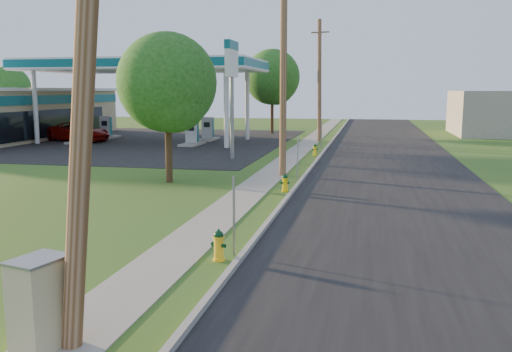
{
  "coord_description": "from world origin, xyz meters",
  "views": [
    {
      "loc": [
        3.44,
        -8.3,
        4.04
      ],
      "look_at": [
        0.0,
        8.0,
        1.4
      ],
      "focal_mm": 38.0,
      "sensor_mm": 36.0,
      "label": 1
    }
  ],
  "objects_px": {
    "price_pylon": "(232,66)",
    "tree_lot": "(273,79)",
    "fuel_pump_ne": "(192,136)",
    "fuel_pump_sw": "(106,130)",
    "hydrant_far": "(315,150)",
    "car_red": "(78,132)",
    "utility_cabinet": "(40,304)",
    "utility_pole_far": "(319,81)",
    "fuel_pump_nw": "(82,134)",
    "tree_verge": "(169,86)",
    "hydrant_near": "(219,245)",
    "tree_back": "(10,89)",
    "utility_pole_near": "(86,36)",
    "utility_pole_mid": "(283,70)",
    "hydrant_mid": "(285,183)",
    "fuel_pump_se": "(208,132)"
  },
  "relations": [
    {
      "from": "fuel_pump_se",
      "to": "utility_pole_mid",
      "type": "bearing_deg",
      "value": -62.37
    },
    {
      "from": "fuel_pump_ne",
      "to": "price_pylon",
      "type": "height_order",
      "value": "price_pylon"
    },
    {
      "from": "utility_pole_near",
      "to": "tree_lot",
      "type": "distance_m",
      "value": 43.68
    },
    {
      "from": "fuel_pump_ne",
      "to": "utility_cabinet",
      "type": "height_order",
      "value": "fuel_pump_ne"
    },
    {
      "from": "tree_lot",
      "to": "utility_cabinet",
      "type": "relative_size",
      "value": 5.32
    },
    {
      "from": "utility_pole_mid",
      "to": "car_red",
      "type": "height_order",
      "value": "utility_pole_mid"
    },
    {
      "from": "tree_verge",
      "to": "hydrant_far",
      "type": "distance_m",
      "value": 13.09
    },
    {
      "from": "utility_pole_mid",
      "to": "tree_back",
      "type": "relative_size",
      "value": 1.51
    },
    {
      "from": "utility_pole_far",
      "to": "fuel_pump_sw",
      "type": "relative_size",
      "value": 2.97
    },
    {
      "from": "utility_pole_far",
      "to": "utility_cabinet",
      "type": "height_order",
      "value": "utility_pole_far"
    },
    {
      "from": "fuel_pump_se",
      "to": "utility_pole_near",
      "type": "bearing_deg",
      "value": -75.73
    },
    {
      "from": "hydrant_near",
      "to": "price_pylon",
      "type": "bearing_deg",
      "value": 103.45
    },
    {
      "from": "fuel_pump_ne",
      "to": "utility_pole_mid",
      "type": "bearing_deg",
      "value": -55.6
    },
    {
      "from": "fuel_pump_nw",
      "to": "utility_cabinet",
      "type": "distance_m",
      "value": 35.46
    },
    {
      "from": "fuel_pump_nw",
      "to": "fuel_pump_sw",
      "type": "relative_size",
      "value": 1.0
    },
    {
      "from": "fuel_pump_nw",
      "to": "hydrant_mid",
      "type": "distance_m",
      "value": 25.28
    },
    {
      "from": "hydrant_far",
      "to": "utility_pole_near",
      "type": "bearing_deg",
      "value": -91.48
    },
    {
      "from": "hydrant_far",
      "to": "utility_cabinet",
      "type": "relative_size",
      "value": 0.51
    },
    {
      "from": "utility_pole_near",
      "to": "fuel_pump_nw",
      "type": "bearing_deg",
      "value": 120.0
    },
    {
      "from": "utility_cabinet",
      "to": "fuel_pump_nw",
      "type": "bearing_deg",
      "value": 118.61
    },
    {
      "from": "fuel_pump_ne",
      "to": "fuel_pump_sw",
      "type": "height_order",
      "value": "same"
    },
    {
      "from": "hydrant_far",
      "to": "car_red",
      "type": "height_order",
      "value": "car_red"
    },
    {
      "from": "fuel_pump_sw",
      "to": "utility_pole_mid",
      "type": "bearing_deg",
      "value": -43.52
    },
    {
      "from": "utility_pole_mid",
      "to": "hydrant_mid",
      "type": "distance_m",
      "value": 6.18
    },
    {
      "from": "tree_back",
      "to": "utility_cabinet",
      "type": "distance_m",
      "value": 52.88
    },
    {
      "from": "fuel_pump_nw",
      "to": "tree_verge",
      "type": "distance_m",
      "value": 21.09
    },
    {
      "from": "car_red",
      "to": "fuel_pump_se",
      "type": "bearing_deg",
      "value": -49.53
    },
    {
      "from": "utility_pole_far",
      "to": "price_pylon",
      "type": "xyz_separation_m",
      "value": [
        -3.9,
        -12.5,
        0.63
      ]
    },
    {
      "from": "hydrant_far",
      "to": "tree_verge",
      "type": "bearing_deg",
      "value": -114.65
    },
    {
      "from": "hydrant_mid",
      "to": "utility_cabinet",
      "type": "height_order",
      "value": "utility_cabinet"
    },
    {
      "from": "fuel_pump_nw",
      "to": "tree_lot",
      "type": "xyz_separation_m",
      "value": [
        12.88,
        12.39,
        4.36
      ]
    },
    {
      "from": "fuel_pump_se",
      "to": "car_red",
      "type": "height_order",
      "value": "fuel_pump_se"
    },
    {
      "from": "tree_back",
      "to": "price_pylon",
      "type": "bearing_deg",
      "value": -33.63
    },
    {
      "from": "hydrant_near",
      "to": "hydrant_mid",
      "type": "bearing_deg",
      "value": 89.0
    },
    {
      "from": "utility_pole_near",
      "to": "hydrant_mid",
      "type": "bearing_deg",
      "value": 86.93
    },
    {
      "from": "car_red",
      "to": "utility_pole_far",
      "type": "bearing_deg",
      "value": -54.49
    },
    {
      "from": "utility_cabinet",
      "to": "tree_back",
      "type": "bearing_deg",
      "value": 126.4
    },
    {
      "from": "utility_pole_near",
      "to": "fuel_pump_sw",
      "type": "relative_size",
      "value": 2.96
    },
    {
      "from": "fuel_pump_se",
      "to": "hydrant_far",
      "type": "xyz_separation_m",
      "value": [
        9.58,
        -8.57,
        -0.35
      ]
    },
    {
      "from": "fuel_pump_ne",
      "to": "hydrant_near",
      "type": "bearing_deg",
      "value": -70.13
    },
    {
      "from": "price_pylon",
      "to": "hydrant_mid",
      "type": "distance_m",
      "value": 11.78
    },
    {
      "from": "hydrant_mid",
      "to": "fuel_pump_se",
      "type": "bearing_deg",
      "value": 114.61
    },
    {
      "from": "utility_pole_near",
      "to": "tree_lot",
      "type": "xyz_separation_m",
      "value": [
        -5.02,
        43.39,
        0.27
      ]
    },
    {
      "from": "tree_verge",
      "to": "price_pylon",
      "type": "bearing_deg",
      "value": 85.69
    },
    {
      "from": "fuel_pump_sw",
      "to": "hydrant_near",
      "type": "height_order",
      "value": "fuel_pump_sw"
    },
    {
      "from": "fuel_pump_sw",
      "to": "tree_lot",
      "type": "bearing_deg",
      "value": 33.08
    },
    {
      "from": "utility_pole_near",
      "to": "tree_verge",
      "type": "relative_size",
      "value": 1.45
    },
    {
      "from": "price_pylon",
      "to": "tree_lot",
      "type": "xyz_separation_m",
      "value": [
        -1.12,
        19.89,
        -0.36
      ]
    },
    {
      "from": "fuel_pump_ne",
      "to": "fuel_pump_sw",
      "type": "distance_m",
      "value": 9.85
    },
    {
      "from": "fuel_pump_sw",
      "to": "hydrant_far",
      "type": "height_order",
      "value": "fuel_pump_sw"
    }
  ]
}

